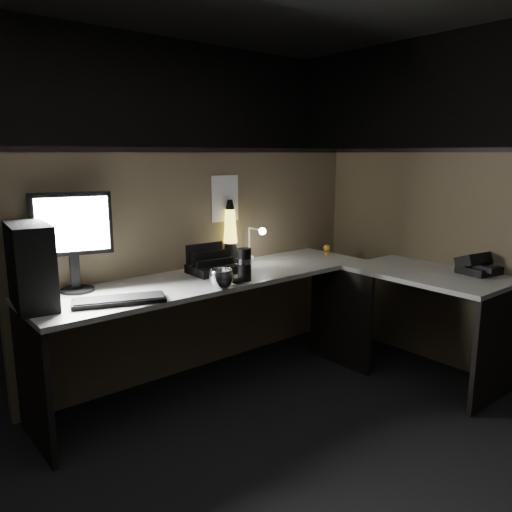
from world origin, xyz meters
TOP-DOWN VIEW (x-y plane):
  - floor at (0.00, 0.00)m, footprint 6.00×6.00m
  - room_shell at (0.00, 0.00)m, footprint 6.00×6.00m
  - partition_back at (0.00, 0.93)m, footprint 2.66×0.06m
  - partition_right at (1.33, 0.10)m, footprint 0.06×1.66m
  - desk at (0.18, 0.25)m, footprint 2.60×1.60m
  - pc_tower at (-1.22, 0.67)m, footprint 0.23×0.42m
  - monitor at (-0.95, 0.82)m, footprint 0.43×0.18m
  - keyboard at (-0.86, 0.45)m, footprint 0.50×0.31m
  - mouse at (-0.15, 0.37)m, footprint 0.09×0.07m
  - clip_lamp at (0.32, 0.76)m, footprint 0.05×0.20m
  - organizer at (-0.12, 0.69)m, footprint 0.28×0.25m
  - lava_lamp at (0.18, 0.88)m, footprint 0.12×0.12m
  - travel_mug at (-0.07, 0.40)m, footprint 0.09×0.09m
  - steel_mug at (-0.28, 0.34)m, footprint 0.17×0.17m
  - figurine at (0.92, 0.63)m, footprint 0.05×0.05m
  - pinned_paper at (0.15, 0.90)m, footprint 0.22×0.00m
  - desk_phone at (1.21, -0.42)m, footprint 0.26×0.27m

SIDE VIEW (x-z plane):
  - floor at x=0.00m, z-range 0.00..0.00m
  - desk at x=0.18m, z-range 0.22..0.95m
  - keyboard at x=-0.86m, z-range 0.73..0.75m
  - mouse at x=-0.15m, z-range 0.73..0.77m
  - partition_back at x=0.00m, z-range 0.00..1.50m
  - partition_right at x=1.33m, z-range 0.00..1.50m
  - figurine at x=0.92m, z-range 0.75..0.80m
  - organizer at x=-0.12m, z-range 0.67..0.88m
  - desk_phone at x=1.21m, z-range 0.71..0.85m
  - steel_mug at x=-0.28m, z-range 0.73..0.84m
  - travel_mug at x=-0.07m, z-range 0.73..0.93m
  - clip_lamp at x=0.32m, z-range 0.75..1.01m
  - lava_lamp at x=0.18m, z-range 0.69..1.14m
  - pc_tower at x=-1.22m, z-range 0.73..1.15m
  - monitor at x=-0.95m, z-range 0.79..1.34m
  - pinned_paper at x=0.15m, z-range 1.02..1.34m
  - room_shell at x=0.00m, z-range -1.38..4.62m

